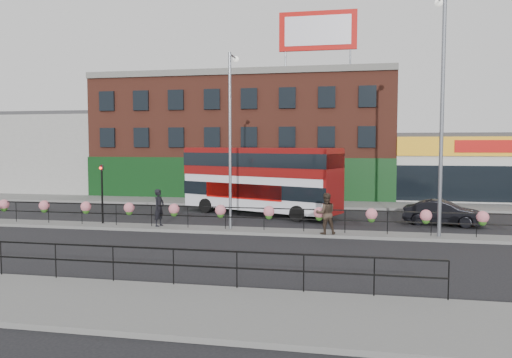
% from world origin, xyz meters
% --- Properties ---
extents(ground, '(120.00, 120.00, 0.00)m').
position_xyz_m(ground, '(0.00, 0.00, 0.00)').
color(ground, black).
rests_on(ground, ground).
extents(south_pavement, '(60.00, 4.00, 0.15)m').
position_xyz_m(south_pavement, '(0.00, -12.00, 0.07)').
color(south_pavement, slate).
rests_on(south_pavement, ground).
extents(north_pavement, '(60.00, 4.00, 0.15)m').
position_xyz_m(north_pavement, '(0.00, 12.00, 0.07)').
color(north_pavement, slate).
rests_on(north_pavement, ground).
extents(median, '(60.00, 1.60, 0.15)m').
position_xyz_m(median, '(0.00, 0.00, 0.07)').
color(median, slate).
rests_on(median, ground).
extents(yellow_line_inner, '(60.00, 0.10, 0.01)m').
position_xyz_m(yellow_line_inner, '(0.00, -9.70, 0.01)').
color(yellow_line_inner, gold).
rests_on(yellow_line_inner, ground).
extents(yellow_line_outer, '(60.00, 0.10, 0.01)m').
position_xyz_m(yellow_line_outer, '(0.00, -9.88, 0.01)').
color(yellow_line_outer, gold).
rests_on(yellow_line_outer, ground).
extents(brick_building, '(25.00, 12.21, 10.30)m').
position_xyz_m(brick_building, '(-4.00, 19.96, 5.13)').
color(brick_building, brown).
rests_on(brick_building, ground).
extents(supermarket, '(15.00, 12.25, 5.30)m').
position_xyz_m(supermarket, '(16.00, 19.90, 2.65)').
color(supermarket, silver).
rests_on(supermarket, ground).
extents(warehouse_west, '(15.50, 12.00, 7.30)m').
position_xyz_m(warehouse_west, '(-24.25, 20.00, 3.65)').
color(warehouse_west, '#9C9B97').
rests_on(warehouse_west, ground).
extents(billboard, '(6.00, 0.29, 4.40)m').
position_xyz_m(billboard, '(2.50, 14.99, 13.18)').
color(billboard, '#BB0B07').
rests_on(billboard, brick_building).
extents(median_railing, '(30.04, 0.56, 1.23)m').
position_xyz_m(median_railing, '(-0.00, 0.00, 1.05)').
color(median_railing, black).
rests_on(median_railing, median).
extents(south_railing, '(20.04, 0.05, 1.12)m').
position_xyz_m(south_railing, '(-2.00, -10.10, 0.96)').
color(south_railing, black).
rests_on(south_railing, south_pavement).
extents(double_decker_bus, '(10.59, 6.30, 4.23)m').
position_xyz_m(double_decker_bus, '(-0.40, 6.30, 2.60)').
color(double_decker_bus, silver).
rests_on(double_decker_bus, ground).
extents(car, '(3.30, 4.78, 1.36)m').
position_xyz_m(car, '(10.24, 4.32, 0.68)').
color(car, black).
rests_on(car, ground).
extents(pedestrian_a, '(0.90, 0.75, 1.95)m').
position_xyz_m(pedestrian_a, '(-4.62, 0.13, 1.13)').
color(pedestrian_a, black).
rests_on(pedestrian_a, median).
extents(pedestrian_b, '(1.31, 1.20, 1.98)m').
position_xyz_m(pedestrian_b, '(4.10, -0.50, 1.14)').
color(pedestrian_b, '#3C2E23').
rests_on(pedestrian_b, median).
extents(lamp_column_west, '(0.32, 1.56, 8.91)m').
position_xyz_m(lamp_column_west, '(-0.77, 0.34, 5.43)').
color(lamp_column_west, slate).
rests_on(lamp_column_west, median).
extents(lamp_column_east, '(0.41, 2.00, 11.38)m').
position_xyz_m(lamp_column_east, '(9.34, 0.20, 6.89)').
color(lamp_column_east, slate).
rests_on(lamp_column_east, median).
extents(traffic_light_median, '(0.15, 0.28, 3.65)m').
position_xyz_m(traffic_light_median, '(-8.00, 0.39, 2.47)').
color(traffic_light_median, black).
rests_on(traffic_light_median, median).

